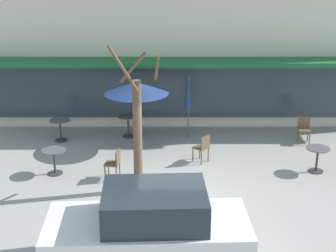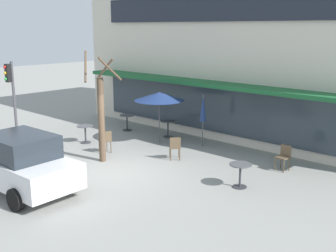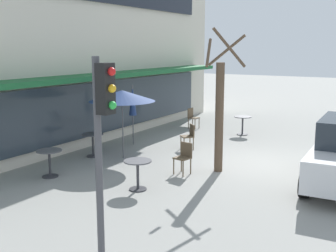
{
  "view_description": "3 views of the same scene",
  "coord_description": "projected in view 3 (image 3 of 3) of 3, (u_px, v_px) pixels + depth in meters",
  "views": [
    {
      "loc": [
        -0.54,
        -12.01,
        6.43
      ],
      "look_at": [
        -0.5,
        3.26,
        0.99
      ],
      "focal_mm": 55.0,
      "sensor_mm": 36.0,
      "label": 1
    },
    {
      "loc": [
        10.62,
        -8.56,
        4.87
      ],
      "look_at": [
        0.28,
        2.58,
        1.28
      ],
      "focal_mm": 45.0,
      "sensor_mm": 36.0,
      "label": 2
    },
    {
      "loc": [
        -12.21,
        -3.96,
        3.54
      ],
      "look_at": [
        -0.61,
        2.88,
        1.0
      ],
      "focal_mm": 45.0,
      "sensor_mm": 36.0,
      "label": 3
    }
  ],
  "objects": [
    {
      "name": "ground_plane",
      "position": [
        258.0,
        164.0,
        12.97
      ],
      "size": [
        80.0,
        80.0,
        0.0
      ],
      "primitive_type": "plane",
      "color": "gray"
    },
    {
      "name": "building_facade",
      "position": [
        27.0,
        38.0,
        17.21
      ],
      "size": [
        17.06,
        9.1,
        7.83
      ],
      "color": "beige",
      "rests_on": "ground"
    },
    {
      "name": "cafe_table_near_wall",
      "position": [
        243.0,
        122.0,
        17.14
      ],
      "size": [
        0.7,
        0.7,
        0.76
      ],
      "color": "#333338",
      "rests_on": "ground"
    },
    {
      "name": "cafe_table_streetside",
      "position": [
        138.0,
        170.0,
        10.51
      ],
      "size": [
        0.7,
        0.7,
        0.76
      ],
      "color": "#333338",
      "rests_on": "ground"
    },
    {
      "name": "cafe_table_by_tree",
      "position": [
        49.0,
        159.0,
        11.55
      ],
      "size": [
        0.7,
        0.7,
        0.76
      ],
      "color": "#333338",
      "rests_on": "ground"
    },
    {
      "name": "cafe_table_mid_patio",
      "position": [
        93.0,
        141.0,
        13.71
      ],
      "size": [
        0.7,
        0.7,
        0.76
      ],
      "color": "#333338",
      "rests_on": "ground"
    },
    {
      "name": "patio_umbrella_green_folded",
      "position": [
        122.0,
        96.0,
        13.27
      ],
      "size": [
        2.1,
        2.1,
        2.2
      ],
      "color": "#4C4C51",
      "rests_on": "ground"
    },
    {
      "name": "patio_umbrella_cream_folded",
      "position": [
        133.0,
        101.0,
        15.2
      ],
      "size": [
        0.28,
        0.28,
        2.2
      ],
      "color": "#4C4C51",
      "rests_on": "ground"
    },
    {
      "name": "cafe_chair_0",
      "position": [
        189.0,
        135.0,
        14.66
      ],
      "size": [
        0.57,
        0.57,
        0.89
      ],
      "color": "brown",
      "rests_on": "ground"
    },
    {
      "name": "cafe_chair_1",
      "position": [
        184.0,
        156.0,
        11.86
      ],
      "size": [
        0.47,
        0.47,
        0.89
      ],
      "color": "brown",
      "rests_on": "ground"
    },
    {
      "name": "cafe_chair_2",
      "position": [
        192.0,
        117.0,
        18.52
      ],
      "size": [
        0.43,
        0.43,
        0.89
      ],
      "color": "brown",
      "rests_on": "ground"
    },
    {
      "name": "street_tree",
      "position": [
        220.0,
        110.0,
        11.87
      ],
      "size": [
        1.34,
        1.33,
        4.05
      ],
      "color": "brown",
      "rests_on": "ground"
    },
    {
      "name": "traffic_light_pole",
      "position": [
        102.0,
        126.0,
        6.68
      ],
      "size": [
        0.26,
        0.43,
        3.4
      ],
      "color": "#47474C",
      "rests_on": "ground"
    }
  ]
}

